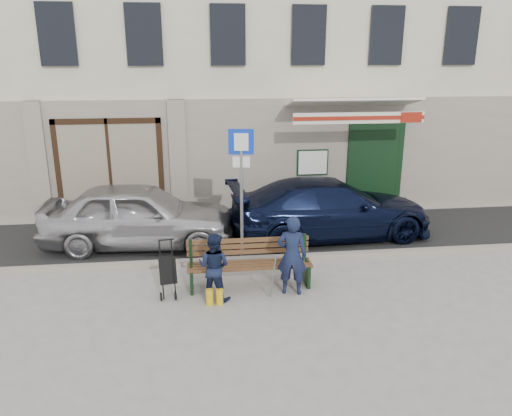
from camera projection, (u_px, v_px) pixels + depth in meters
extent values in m
plane|color=#9E9991|center=(249.00, 294.00, 9.42)|extent=(80.00, 80.00, 0.00)
cube|color=#282828|center=(236.00, 237.00, 12.36)|extent=(60.00, 3.20, 0.01)
cube|color=#9E9384|center=(242.00, 260.00, 10.83)|extent=(60.00, 0.18, 0.12)
cube|color=beige|center=(221.00, 32.00, 16.00)|extent=(20.00, 7.00, 10.00)
cube|color=#9E9384|center=(230.00, 158.00, 13.65)|extent=(20.00, 0.12, 3.20)
cube|color=maroon|center=(111.00, 163.00, 13.36)|extent=(2.50, 0.12, 2.00)
cube|color=black|center=(374.00, 166.00, 14.13)|extent=(1.60, 0.10, 2.60)
cube|color=black|center=(369.00, 166.00, 14.61)|extent=(1.25, 0.90, 2.40)
cube|color=white|center=(313.00, 163.00, 13.85)|extent=(0.80, 0.03, 0.65)
cube|color=white|center=(350.00, 103.00, 13.26)|extent=(3.40, 1.72, 0.42)
cube|color=white|center=(359.00, 118.00, 12.53)|extent=(3.40, 0.05, 0.28)
cube|color=maroon|center=(360.00, 118.00, 12.50)|extent=(3.40, 0.02, 0.10)
imported|color=#B9B9BE|center=(139.00, 215.00, 11.60)|extent=(4.55, 2.09, 1.51)
imported|color=black|center=(330.00, 208.00, 12.20)|extent=(5.13, 2.42, 1.45)
cylinder|color=gray|center=(242.00, 198.00, 10.69)|extent=(0.07, 0.07, 2.76)
cube|color=#0D32BE|center=(241.00, 142.00, 10.33)|extent=(0.53, 0.10, 0.53)
cube|color=white|center=(241.00, 142.00, 10.30)|extent=(0.30, 0.06, 0.36)
cube|color=white|center=(241.00, 162.00, 10.45)|extent=(0.36, 0.08, 0.23)
cube|color=brown|center=(250.00, 265.00, 9.59)|extent=(2.40, 0.50, 0.04)
cube|color=brown|center=(248.00, 246.00, 9.77)|extent=(2.40, 0.10, 0.36)
cube|color=black|center=(192.00, 279.00, 9.53)|extent=(0.06, 0.50, 0.45)
cube|color=black|center=(306.00, 273.00, 9.79)|extent=(0.06, 0.50, 0.45)
cube|color=white|center=(289.00, 264.00, 9.57)|extent=(0.34, 0.25, 0.11)
cylinder|color=gray|center=(273.00, 277.00, 8.98)|extent=(0.07, 0.34, 0.96)
cylinder|color=gold|center=(210.00, 297.00, 8.97)|extent=(0.13, 0.13, 0.30)
cylinder|color=gold|center=(220.00, 297.00, 8.99)|extent=(0.13, 0.13, 0.30)
imported|color=#161D3C|center=(292.00, 255.00, 9.25)|extent=(0.63, 0.48, 1.53)
imported|color=#141D38|center=(214.00, 266.00, 9.07)|extent=(0.77, 0.71, 1.28)
cylinder|color=black|center=(161.00, 297.00, 9.15)|extent=(0.05, 0.16, 0.15)
cylinder|color=black|center=(176.00, 296.00, 9.18)|extent=(0.05, 0.16, 0.15)
cube|color=black|center=(168.00, 271.00, 9.25)|extent=(0.35, 0.32, 0.52)
cylinder|color=black|center=(167.00, 240.00, 9.21)|extent=(0.29, 0.07, 0.02)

